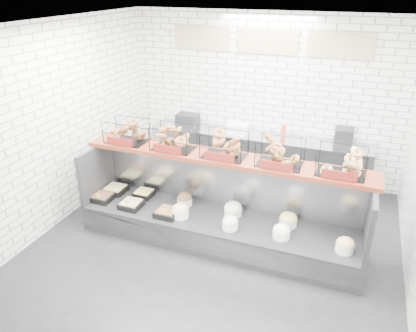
% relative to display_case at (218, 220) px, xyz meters
% --- Properties ---
extents(ground, '(5.50, 5.50, 0.00)m').
position_rel_display_case_xyz_m(ground, '(0.01, -0.34, -0.33)').
color(ground, black).
rests_on(ground, ground).
extents(room_shell, '(5.02, 5.51, 3.01)m').
position_rel_display_case_xyz_m(room_shell, '(0.01, 0.26, 1.73)').
color(room_shell, white).
rests_on(room_shell, ground).
extents(display_case, '(4.00, 0.90, 1.20)m').
position_rel_display_case_xyz_m(display_case, '(0.00, 0.00, 0.00)').
color(display_case, black).
rests_on(display_case, ground).
extents(bagel_shelf, '(4.10, 0.50, 0.40)m').
position_rel_display_case_xyz_m(bagel_shelf, '(0.02, 0.18, 1.07)').
color(bagel_shelf, '#501C11').
rests_on(bagel_shelf, display_case).
extents(prep_counter, '(4.00, 0.60, 1.20)m').
position_rel_display_case_xyz_m(prep_counter, '(0.01, 2.09, 0.14)').
color(prep_counter, '#93969B').
rests_on(prep_counter, ground).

